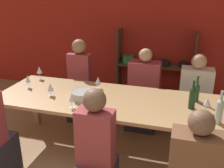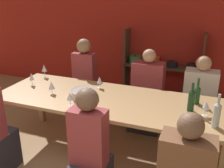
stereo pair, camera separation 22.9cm
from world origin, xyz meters
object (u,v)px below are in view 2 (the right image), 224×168
wine_bottle_dark (197,94)px  wine_glass_red_d (31,77)px  wine_bottle_green (217,114)px  wine_glass_red_a (100,80)px  wine_glass_red_e (52,85)px  wine_bottle_amber (191,100)px  wine_glass_red_c (70,97)px  shelf_unit (161,77)px  person_far_a (147,100)px  person_near_c (89,159)px  wine_glass_red_f (44,69)px  person_far_b (85,89)px  person_far_c (198,108)px  wine_glass_red_b (206,105)px  mixing_bowl (84,94)px  dining_table (109,104)px

wine_bottle_dark → wine_glass_red_d: size_ratio=1.80×
wine_bottle_green → wine_glass_red_a: wine_bottle_green is taller
wine_bottle_green → wine_glass_red_e: 1.91m
wine_bottle_amber → wine_glass_red_c: (-1.26, -0.35, -0.02)m
shelf_unit → wine_glass_red_e: (-1.00, -1.93, 0.39)m
wine_bottle_dark → wine_bottle_amber: (-0.04, -0.22, 0.02)m
person_far_a → person_near_c: (-0.18, -1.60, 0.02)m
wine_glass_red_f → person_far_b: person_far_b is taller
wine_glass_red_a → person_far_b: 0.78m
wine_glass_red_f → person_far_c: size_ratio=0.16×
wine_bottle_amber → wine_glass_red_e: size_ratio=2.03×
person_far_b → person_far_c: size_ratio=1.10×
wine_bottle_green → wine_glass_red_d: 2.34m
person_far_b → wine_bottle_amber: bearing=154.9°
wine_glass_red_d → person_far_b: 0.92m
wine_glass_red_c → person_far_a: person_far_a is taller
wine_glass_red_a → wine_glass_red_e: (-0.48, -0.39, 0.00)m
person_near_c → person_far_c: (0.90, 1.63, -0.03)m
wine_glass_red_b → person_near_c: person_near_c is taller
wine_bottle_green → person_far_b: bearing=151.3°
wine_glass_red_c → wine_glass_red_f: (-0.84, 0.74, 0.01)m
wine_glass_red_f → person_far_b: 0.72m
wine_glass_red_e → person_near_c: bearing=-39.0°
mixing_bowl → wine_glass_red_e: bearing=-176.7°
wine_glass_red_d → wine_glass_red_e: bearing=-21.1°
wine_glass_red_c → person_far_a: (0.60, 1.18, -0.44)m
dining_table → wine_bottle_dark: (0.98, 0.23, 0.19)m
wine_bottle_amber → person_far_b: 1.85m
wine_glass_red_b → person_near_c: 1.29m
shelf_unit → wine_glass_red_d: 2.30m
person_far_b → person_far_c: (1.70, 0.09, -0.07)m
wine_bottle_amber → wine_glass_red_b: size_ratio=1.89×
wine_bottle_dark → person_far_a: (-0.70, 0.61, -0.44)m
shelf_unit → wine_glass_red_e: size_ratio=8.64×
shelf_unit → person_far_b: 1.44m
wine_glass_red_a → person_near_c: person_near_c is taller
wine_glass_red_d → wine_bottle_dark: bearing=4.7°
wine_bottle_green → mixing_bowl: bearing=173.2°
wine_glass_red_c → wine_glass_red_f: size_ratio=0.89×
wine_bottle_amber → wine_glass_red_a: 1.21m
mixing_bowl → wine_glass_red_a: bearing=82.2°
wine_glass_red_c → wine_glass_red_e: wine_glass_red_c is taller
wine_glass_red_e → mixing_bowl: bearing=3.3°
wine_bottle_green → person_near_c: (-1.09, -0.51, -0.44)m
wine_bottle_green → wine_glass_red_f: 2.44m
wine_bottle_amber → person_near_c: person_near_c is taller
wine_glass_red_b → wine_glass_red_c: wine_glass_red_b is taller
wine_glass_red_a → wine_bottle_green: bearing=-20.6°
wine_glass_red_d → wine_glass_red_f: bearing=95.0°
wine_bottle_green → wine_glass_red_d: size_ratio=2.00×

